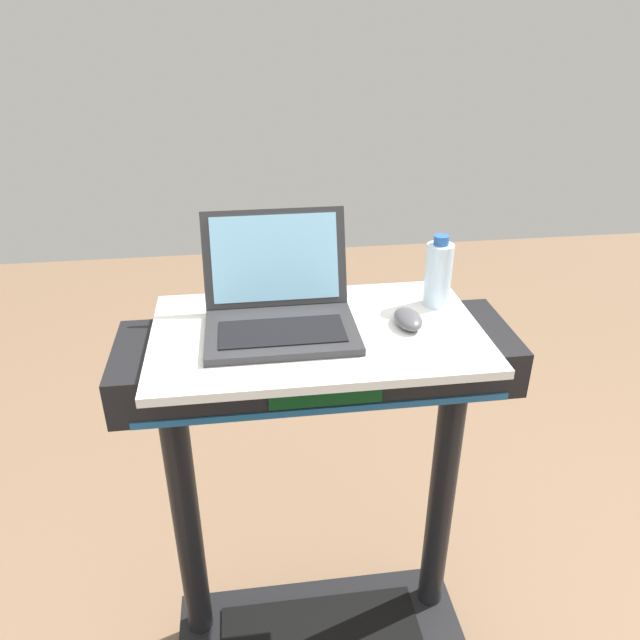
{
  "coord_description": "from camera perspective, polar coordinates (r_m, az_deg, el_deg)",
  "views": [
    {
      "loc": [
        -0.15,
        -0.49,
        1.75
      ],
      "look_at": [
        0.0,
        0.65,
        1.14
      ],
      "focal_mm": 34.3,
      "sensor_mm": 36.0,
      "label": 1
    }
  ],
  "objects": [
    {
      "name": "computer_mouse",
      "position": [
        1.38,
        8.21,
        0.09
      ],
      "size": [
        0.06,
        0.1,
        0.03
      ],
      "primitive_type": "ellipsoid",
      "rotation": [
        0.0,
        0.0,
        0.04
      ],
      "color": "#4C4C51",
      "rests_on": "desk_board"
    },
    {
      "name": "laptop",
      "position": [
        1.36,
        -3.82,
        1.26
      ],
      "size": [
        0.33,
        0.3,
        0.23
      ],
      "rotation": [
        0.0,
        0.0,
        0.03
      ],
      "color": "#2D2D30",
      "rests_on": "desk_board"
    },
    {
      "name": "desk_board",
      "position": [
        1.37,
        -0.28,
        -1.26
      ],
      "size": [
        0.73,
        0.45,
        0.02
      ],
      "primitive_type": "cube",
      "color": "white",
      "rests_on": "treadmill_base"
    },
    {
      "name": "water_bottle",
      "position": [
        1.47,
        10.96,
        4.27
      ],
      "size": [
        0.06,
        0.06,
        0.17
      ],
      "color": "silver",
      "rests_on": "desk_board"
    }
  ]
}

